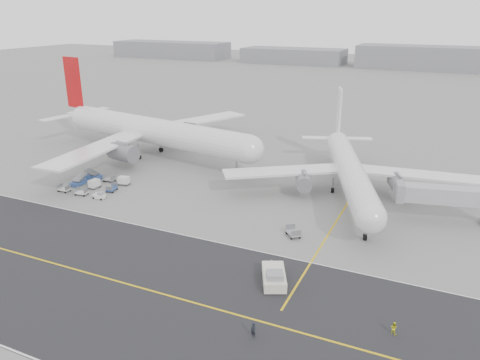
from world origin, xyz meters
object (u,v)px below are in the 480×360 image
at_px(ground_crew_b, 394,328).
at_px(jet_bridge, 448,197).
at_px(airliner_b, 350,169).
at_px(pushback_tug, 274,277).
at_px(airliner_a, 150,130).
at_px(ground_crew_a, 253,330).

bearing_deg(ground_crew_b, jet_bridge, -78.94).
relative_size(airliner_b, pushback_tug, 6.07).
relative_size(airliner_a, pushback_tug, 8.15).
distance_m(airliner_a, pushback_tug, 64.97).
relative_size(airliner_a, ground_crew_a, 34.41).
bearing_deg(ground_crew_b, ground_crew_a, 44.43).
height_order(airliner_a, ground_crew_b, airliner_a).
relative_size(airliner_b, jet_bridge, 2.79).
relative_size(airliner_a, airliner_b, 1.34).
xyz_separation_m(airliner_b, ground_crew_a, (-0.06, -48.46, -4.14)).
height_order(airliner_b, jet_bridge, airliner_b).
distance_m(airliner_a, ground_crew_b, 80.22).
distance_m(airliner_b, pushback_tug, 37.30).
relative_size(jet_bridge, ground_crew_a, 9.19).
height_order(ground_crew_a, ground_crew_b, ground_crew_a).
bearing_deg(ground_crew_a, ground_crew_b, 50.81).
bearing_deg(jet_bridge, pushback_tug, -135.94).
xyz_separation_m(ground_crew_a, ground_crew_b, (14.26, 7.20, -0.18)).
bearing_deg(pushback_tug, airliner_a, 114.62).
distance_m(ground_crew_a, ground_crew_b, 15.98).
relative_size(ground_crew_a, ground_crew_b, 1.22).
relative_size(pushback_tug, ground_crew_b, 5.17).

